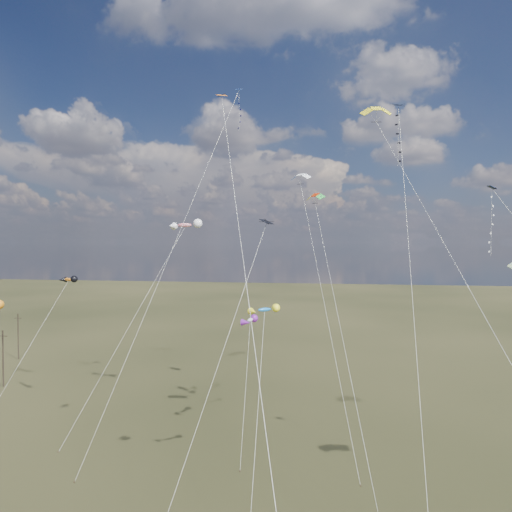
# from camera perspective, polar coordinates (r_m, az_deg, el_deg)

# --- Properties ---
(utility_pole_near) EXTENTS (1.40, 0.20, 8.00)m
(utility_pole_near) POSITION_cam_1_polar(r_m,az_deg,el_deg) (74.86, -29.06, -11.08)
(utility_pole_near) COLOR black
(utility_pole_near) RESTS_ON ground
(utility_pole_far) EXTENTS (1.40, 0.20, 8.00)m
(utility_pole_far) POSITION_cam_1_polar(r_m,az_deg,el_deg) (90.53, -27.59, -8.86)
(utility_pole_far) COLOR black
(utility_pole_far) RESTS_ON ground
(diamond_black_high) EXTENTS (1.42, 20.61, 32.87)m
(diamond_black_high) POSITION_cam_1_polar(r_m,az_deg,el_deg) (42.62, 17.53, 12.16)
(diamond_black_high) COLOR black
(diamond_black_high) RESTS_ON ground
(diamond_navy_tall) EXTENTS (11.40, 17.58, 38.30)m
(diamond_navy_tall) POSITION_cam_1_polar(r_m,az_deg,el_deg) (53.65, -3.37, 15.30)
(diamond_navy_tall) COLOR navy
(diamond_navy_tall) RESTS_ON ground
(diamond_black_mid) EXTENTS (6.58, 10.83, 22.08)m
(diamond_black_mid) POSITION_cam_1_polar(r_m,az_deg,el_deg) (31.12, -2.40, -6.62)
(diamond_black_mid) COLOR black
(diamond_black_mid) RESTS_ON ground
(diamond_navy_right) EXTENTS (11.48, 17.69, 24.96)m
(diamond_navy_right) POSITION_cam_1_polar(r_m,az_deg,el_deg) (40.76, 28.62, 2.20)
(diamond_navy_right) COLOR #0F1B4F
(diamond_navy_right) RESTS_ON ground
(diamond_orange_center) EXTENTS (9.88, 27.05, 32.22)m
(diamond_orange_center) POSITION_cam_1_polar(r_m,az_deg,el_deg) (27.14, -2.11, 3.39)
(diamond_orange_center) COLOR orange
(diamond_orange_center) RESTS_ON ground
(parafoil_yellow) EXTENTS (11.87, 26.98, 32.66)m
(parafoil_yellow) POSITION_cam_1_polar(r_m,az_deg,el_deg) (42.65, 14.92, 17.22)
(parafoil_yellow) COLOR yellow
(parafoil_yellow) RESTS_ON ground
(parafoil_blue_white) EXTENTS (7.53, 18.45, 29.20)m
(parafoil_blue_white) POSITION_cam_1_polar(r_m,az_deg,el_deg) (56.25, 5.62, 9.95)
(parafoil_blue_white) COLOR blue
(parafoil_blue_white) RESTS_ON ground
(parafoil_tricolor) EXTENTS (6.32, 16.31, 25.82)m
(parafoil_tricolor) POSITION_cam_1_polar(r_m,az_deg,el_deg) (48.06, 7.45, 7.33)
(parafoil_tricolor) COLOR yellow
(parafoil_tricolor) RESTS_ON ground
(novelty_orange_black) EXTENTS (5.76, 12.06, 16.39)m
(novelty_orange_black) POSITION_cam_1_polar(r_m,az_deg,el_deg) (59.36, -22.47, -2.79)
(novelty_orange_black) COLOR orange
(novelty_orange_black) RESTS_ON ground
(novelty_white_purple) EXTENTS (1.34, 8.17, 12.77)m
(novelty_white_purple) POSITION_cam_1_polar(r_m,az_deg,el_deg) (47.46, -0.74, -8.07)
(novelty_white_purple) COLOR silver
(novelty_white_purple) RESTS_ON ground
(novelty_redwhite_stripe) EXTENTS (10.49, 14.41, 23.16)m
(novelty_redwhite_stripe) POSITION_cam_1_polar(r_m,az_deg,el_deg) (56.30, -8.94, 3.78)
(novelty_redwhite_stripe) COLOR red
(novelty_redwhite_stripe) RESTS_ON ground
(novelty_blue_yellow) EXTENTS (2.38, 11.32, 15.21)m
(novelty_blue_yellow) POSITION_cam_1_polar(r_m,az_deg,el_deg) (37.82, 1.07, -6.87)
(novelty_blue_yellow) COLOR blue
(novelty_blue_yellow) RESTS_ON ground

